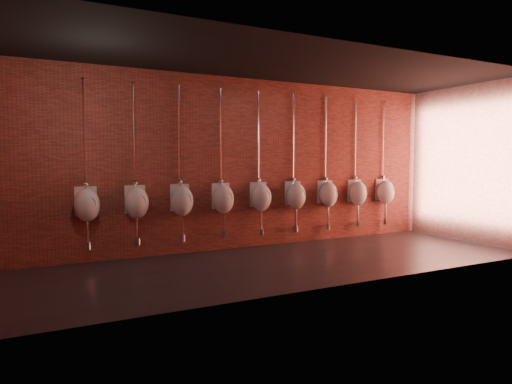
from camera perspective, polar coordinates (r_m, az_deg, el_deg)
ground at (r=7.60m, az=4.69°, el=-8.68°), size 8.50×8.50×0.00m
room_shell at (r=7.42m, az=4.77°, el=6.66°), size 8.54×3.04×3.22m
urinal_0 at (r=7.71m, az=-20.39°, el=-1.44°), size 0.42×0.38×2.72m
urinal_1 at (r=7.85m, az=-14.70°, el=-1.23°), size 0.42×0.38×2.72m
urinal_2 at (r=8.06m, az=-9.26°, el=-1.02°), size 0.42×0.38×2.72m
urinal_3 at (r=8.34m, az=-4.13°, el=-0.81°), size 0.42×0.38×2.72m
urinal_4 at (r=8.68m, az=0.63°, el=-0.61°), size 0.42×0.38×2.72m
urinal_5 at (r=9.07m, az=5.00°, el=-0.43°), size 0.42×0.38×2.72m
urinal_6 at (r=9.51m, az=8.99°, el=-0.26°), size 0.42×0.38×2.72m
urinal_7 at (r=10.00m, az=12.60°, el=-0.10°), size 0.42×0.38×2.72m
urinal_8 at (r=10.52m, az=15.87°, el=0.04°), size 0.42×0.38×2.72m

